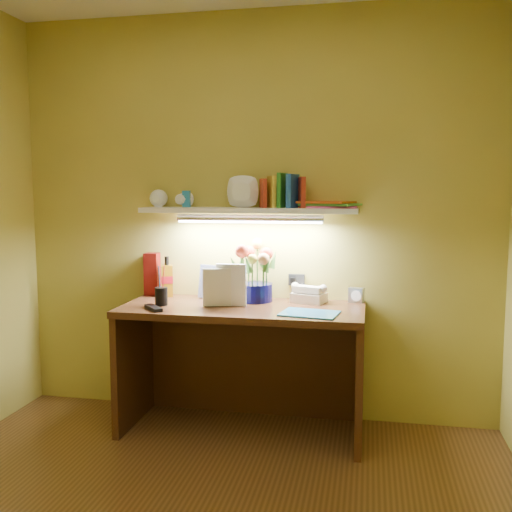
{
  "coord_description": "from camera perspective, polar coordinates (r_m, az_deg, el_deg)",
  "views": [
    {
      "loc": [
        0.71,
        -1.97,
        1.41
      ],
      "look_at": [
        0.05,
        1.35,
        1.03
      ],
      "focal_mm": 40.0,
      "sensor_mm": 36.0,
      "label": 1
    }
  ],
  "objects": [
    {
      "name": "desk_clock",
      "position": [
        3.47,
        9.99,
        -3.87
      ],
      "size": [
        0.1,
        0.07,
        0.09
      ],
      "primitive_type": "cube",
      "rotation": [
        0.0,
        0.0,
        -0.31
      ],
      "color": "#A9A8AC",
      "rests_on": "desk"
    },
    {
      "name": "whisky_box",
      "position": [
        3.71,
        -10.34,
        -1.78
      ],
      "size": [
        0.09,
        0.09,
        0.27
      ],
      "primitive_type": "cube",
      "rotation": [
        0.0,
        0.0,
        0.05
      ],
      "color": "#580B07",
      "rests_on": "desk"
    },
    {
      "name": "whisky_bottle",
      "position": [
        3.64,
        -8.89,
        -2.04
      ],
      "size": [
        0.09,
        0.09,
        0.26
      ],
      "primitive_type": null,
      "rotation": [
        0.0,
        0.0,
        0.38
      ],
      "color": "#9F6609",
      "rests_on": "desk"
    },
    {
      "name": "desk",
      "position": [
        3.41,
        -1.37,
        -11.23
      ],
      "size": [
        1.4,
        0.6,
        0.75
      ],
      "primitive_type": "cube",
      "color": "#391F0F",
      "rests_on": "ground"
    },
    {
      "name": "flower_bouquet",
      "position": [
        3.44,
        -0.14,
        -1.41
      ],
      "size": [
        0.3,
        0.3,
        0.38
      ],
      "primitive_type": null,
      "rotation": [
        0.0,
        0.0,
        -0.3
      ],
      "color": "#06073D",
      "rests_on": "desk"
    },
    {
      "name": "telephone",
      "position": [
        3.43,
        5.32,
        -3.7
      ],
      "size": [
        0.22,
        0.19,
        0.11
      ],
      "primitive_type": null,
      "rotation": [
        0.0,
        0.0,
        -0.29
      ],
      "color": "white",
      "rests_on": "desk"
    },
    {
      "name": "pen_cup",
      "position": [
        3.37,
        -9.46,
        -3.39
      ],
      "size": [
        0.09,
        0.09,
        0.18
      ],
      "primitive_type": "cylinder",
      "rotation": [
        0.0,
        0.0,
        0.34
      ],
      "color": "black",
      "rests_on": "desk"
    },
    {
      "name": "blue_folder",
      "position": [
        3.12,
        5.38,
        -5.74
      ],
      "size": [
        0.33,
        0.27,
        0.01
      ],
      "primitive_type": "cube",
      "rotation": [
        0.0,
        0.0,
        -0.16
      ],
      "color": "#2786C5",
      "rests_on": "desk"
    },
    {
      "name": "tv_remote",
      "position": [
        3.27,
        -10.23,
        -5.13
      ],
      "size": [
        0.15,
        0.16,
        0.02
      ],
      "primitive_type": "cube",
      "rotation": [
        0.0,
        0.0,
        0.72
      ],
      "color": "black",
      "rests_on": "desk"
    },
    {
      "name": "art_card",
      "position": [
        3.53,
        -4.21,
        -2.64
      ],
      "size": [
        0.21,
        0.12,
        0.21
      ],
      "primitive_type": null,
      "rotation": [
        0.0,
        0.0,
        -0.42
      ],
      "color": "silver",
      "rests_on": "desk"
    },
    {
      "name": "desk_book_b",
      "position": [
        3.33,
        -4.03,
        -2.85
      ],
      "size": [
        0.18,
        0.02,
        0.25
      ],
      "primitive_type": "imported",
      "rotation": [
        0.0,
        0.0,
        -0.02
      ],
      "color": "white",
      "rests_on": "desk"
    },
    {
      "name": "desk_book_a",
      "position": [
        3.3,
        -5.36,
        -3.17
      ],
      "size": [
        0.17,
        0.06,
        0.22
      ],
      "primitive_type": "imported",
      "rotation": [
        0.0,
        0.0,
        0.22
      ],
      "color": "silver",
      "rests_on": "desk"
    },
    {
      "name": "wall_shelf",
      "position": [
        3.42,
        -0.28,
        5.15
      ],
      "size": [
        1.32,
        0.33,
        0.24
      ],
      "color": "white",
      "rests_on": "ground"
    }
  ]
}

